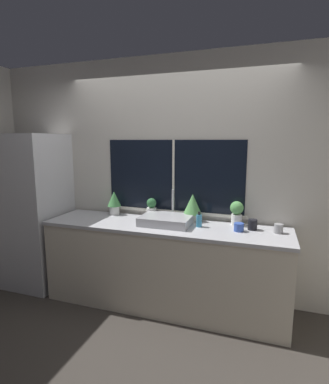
{
  "coord_description": "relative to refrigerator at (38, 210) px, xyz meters",
  "views": [
    {
      "loc": [
        0.99,
        -2.56,
        1.77
      ],
      "look_at": [
        0.01,
        0.31,
        1.26
      ],
      "focal_mm": 28.0,
      "sensor_mm": 36.0,
      "label": 1
    }
  ],
  "objects": [
    {
      "name": "wall_left",
      "position": [
        -0.61,
        1.15,
        0.42
      ],
      "size": [
        0.06,
        7.0,
        2.7
      ],
      "color": "#BCB7AD",
      "rests_on": "ground_plane"
    },
    {
      "name": "potted_plant_far_right",
      "position": [
        2.38,
        0.21,
        0.12
      ],
      "size": [
        0.14,
        0.14,
        0.25
      ],
      "color": "white",
      "rests_on": "counter"
    },
    {
      "name": "refrigerator",
      "position": [
        0.0,
        0.0,
        0.0
      ],
      "size": [
        0.65,
        0.74,
        1.86
      ],
      "color": "#B7B7BC",
      "rests_on": "ground_plane"
    },
    {
      "name": "mug_black",
      "position": [
        2.55,
        0.08,
        0.03
      ],
      "size": [
        0.09,
        0.09,
        0.1
      ],
      "color": "black",
      "rests_on": "counter"
    },
    {
      "name": "potted_plant_center_right",
      "position": [
        1.91,
        0.21,
        0.16
      ],
      "size": [
        0.2,
        0.2,
        0.3
      ],
      "color": "white",
      "rests_on": "counter"
    },
    {
      "name": "ground_plane",
      "position": [
        1.66,
        -0.35,
        -0.93
      ],
      "size": [
        14.0,
        14.0,
        0.0
      ],
      "primitive_type": "plane",
      "color": "#38332D"
    },
    {
      "name": "potted_plant_center_left",
      "position": [
        1.43,
        0.21,
        0.09
      ],
      "size": [
        0.11,
        0.11,
        0.23
      ],
      "color": "white",
      "rests_on": "counter"
    },
    {
      "name": "potted_plant_far_left",
      "position": [
        0.96,
        0.21,
        0.13
      ],
      "size": [
        0.16,
        0.16,
        0.28
      ],
      "color": "white",
      "rests_on": "counter"
    },
    {
      "name": "counter",
      "position": [
        1.66,
        -0.03,
        -0.47
      ],
      "size": [
        2.58,
        0.65,
        0.91
      ],
      "color": "beige",
      "rests_on": "ground_plane"
    },
    {
      "name": "mug_blue",
      "position": [
        2.43,
        -0.01,
        0.02
      ],
      "size": [
        0.1,
        0.1,
        0.08
      ],
      "color": "#3351AD",
      "rests_on": "counter"
    },
    {
      "name": "sink",
      "position": [
        1.68,
        0.0,
        0.02
      ],
      "size": [
        0.52,
        0.45,
        0.34
      ],
      "color": "#ADADB2",
      "rests_on": "counter"
    },
    {
      "name": "soap_bottle",
      "position": [
        2.03,
        0.01,
        0.04
      ],
      "size": [
        0.06,
        0.06,
        0.16
      ],
      "color": "teal",
      "rests_on": "counter"
    },
    {
      "name": "mug_grey",
      "position": [
        2.79,
        0.05,
        0.02
      ],
      "size": [
        0.08,
        0.08,
        0.09
      ],
      "color": "gray",
      "rests_on": "counter"
    },
    {
      "name": "wall_back",
      "position": [
        1.66,
        0.35,
        0.42
      ],
      "size": [
        8.0,
        0.09,
        2.7
      ],
      "color": "#BCB7AD",
      "rests_on": "ground_plane"
    }
  ]
}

